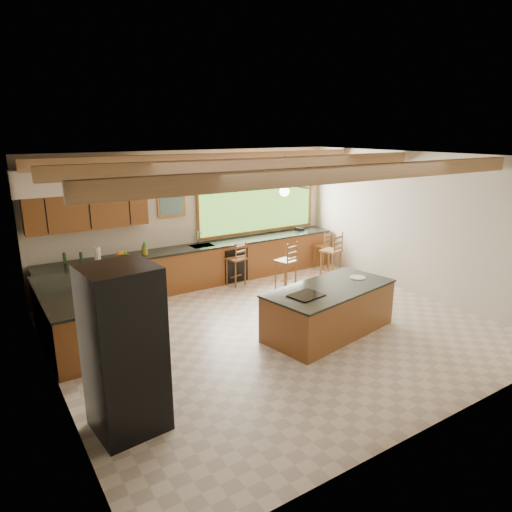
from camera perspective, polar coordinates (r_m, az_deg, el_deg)
ground at (r=8.21m, az=2.54°, el=-9.15°), size 7.20×7.20×0.00m
room_shell at (r=8.01m, az=-0.98°, el=6.82°), size 7.27×6.54×3.02m
counter_run at (r=9.75m, az=-10.01°, el=-2.41°), size 7.12×3.10×1.23m
island at (r=8.05m, az=9.12°, el=-6.64°), size 2.53×1.51×0.85m
refrigerator at (r=5.51m, az=-16.16°, el=-11.25°), size 0.85×0.83×2.00m
bar_stool_a at (r=9.92m, az=3.97°, el=-0.77°), size 0.47×0.47×1.10m
bar_stool_b at (r=10.20m, az=-2.39°, el=-0.47°), size 0.45×0.45×1.04m
bar_stool_c at (r=11.65m, az=8.36°, el=1.15°), size 0.45×0.45×0.96m
bar_stool_d at (r=10.78m, az=9.59°, el=0.52°), size 0.50×0.50×1.14m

